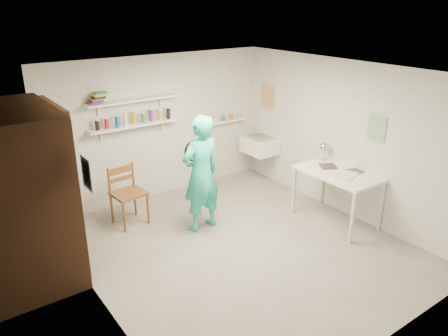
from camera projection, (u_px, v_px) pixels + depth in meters
floor at (241, 247)px, 6.07m from camera, size 4.00×4.50×0.02m
ceiling at (244, 71)px, 5.19m from camera, size 4.00×4.50×0.02m
wall_back at (159, 127)px, 7.34m from camera, size 4.00×0.02×2.40m
wall_front at (397, 239)px, 3.92m from camera, size 4.00×0.02×2.40m
wall_left at (90, 207)px, 4.53m from camera, size 0.02×4.50×2.40m
wall_right at (345, 139)px, 6.72m from camera, size 0.02×4.50×2.40m
doorway_recess at (63, 190)px, 5.41m from camera, size 0.02×0.90×2.00m
corridor_box at (0, 201)px, 5.01m from camera, size 1.40×1.50×2.10m
door_lintel at (53, 107)px, 5.04m from camera, size 0.06×1.05×0.10m
door_jamb_near at (78, 204)px, 5.04m from camera, size 0.06×0.10×2.00m
door_jamb_far at (53, 177)px, 5.80m from camera, size 0.06×0.10×2.00m
shelf_lower at (135, 125)px, 6.91m from camera, size 1.50×0.22×0.03m
shelf_upper at (133, 100)px, 6.77m from camera, size 1.50×0.22×0.03m
ledge_shelf at (227, 121)px, 8.03m from camera, size 0.70×0.14×0.03m
poster_left at (86, 174)px, 4.46m from camera, size 0.01×0.28×0.36m
poster_right_a at (268, 97)px, 7.95m from camera, size 0.01×0.34×0.42m
poster_right_b at (377, 129)px, 6.19m from camera, size 0.01×0.30×0.38m
belfast_sink at (260, 145)px, 8.05m from camera, size 0.48×0.60×0.30m
man at (201, 174)px, 6.26m from camera, size 0.67×0.47×1.74m
wall_clock at (194, 151)px, 6.33m from camera, size 0.31×0.06×0.31m
wooden_chair at (129, 193)px, 6.53m from camera, size 0.50×0.48×0.99m
work_table at (336, 197)px, 6.63m from camera, size 0.73×1.22×0.81m
desk_lamp at (324, 147)px, 6.88m from camera, size 0.15×0.15×0.15m
spray_cans at (134, 119)px, 6.88m from camera, size 1.31×0.06×0.17m
book_stack at (98, 98)px, 6.43m from camera, size 0.28×0.14×0.17m
ledge_pots at (227, 118)px, 8.01m from camera, size 0.48×0.07×0.09m
papers at (339, 172)px, 6.48m from camera, size 0.30×0.22×0.02m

